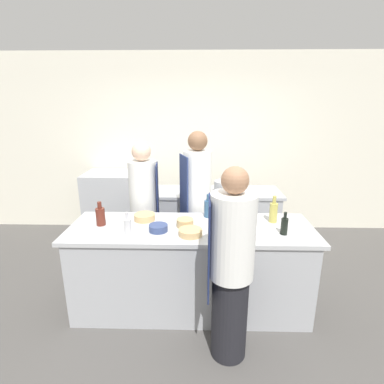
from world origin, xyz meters
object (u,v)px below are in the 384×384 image
at_px(bowl_mixing_large, 145,217).
at_px(bottle_olive_oil, 284,226).
at_px(chef_at_prep_near, 231,268).
at_px(bottle_sauce, 128,227).
at_px(bottle_vinegar, 208,208).
at_px(bowl_prep_small, 185,223).
at_px(bottle_wine, 273,212).
at_px(chef_at_stove, 144,209).
at_px(chef_at_pass_far, 197,205).
at_px(bottle_cooking_oil, 100,216).
at_px(stockpot, 225,187).
at_px(oven_range, 117,204).
at_px(bowl_ceramic_blue, 158,228).
at_px(bowl_wooden_salad, 191,232).

bearing_deg(bowl_mixing_large, bottle_olive_oil, -13.18).
xyz_separation_m(chef_at_prep_near, bottle_sauce, (-0.89, 0.38, 0.17)).
relative_size(bottle_olive_oil, bottle_vinegar, 0.86).
distance_m(chef_at_prep_near, bottle_vinegar, 0.93).
bearing_deg(bowl_prep_small, bottle_sauce, -153.57).
relative_size(bottle_wine, bowl_prep_small, 1.66).
height_order(chef_at_stove, chef_at_pass_far, chef_at_pass_far).
distance_m(chef_at_pass_far, bottle_wine, 0.93).
distance_m(chef_at_stove, bottle_cooking_oil, 0.75).
relative_size(bowl_mixing_large, stockpot, 0.77).
bearing_deg(oven_range, bowl_prep_small, -56.12).
bearing_deg(bowl_prep_small, oven_range, 123.88).
bearing_deg(bowl_mixing_large, bottle_cooking_oil, -160.89).
relative_size(bottle_wine, bowl_ceramic_blue, 1.53).
height_order(bowl_mixing_large, stockpot, stockpot).
bearing_deg(chef_at_pass_far, bottle_sauce, 125.83).
relative_size(oven_range, chef_at_stove, 0.63).
height_order(chef_at_prep_near, chef_at_pass_far, chef_at_pass_far).
xyz_separation_m(bottle_wine, bowl_ceramic_blue, (-1.13, -0.26, -0.08)).
relative_size(bottle_olive_oil, bowl_ceramic_blue, 1.20).
height_order(bowl_mixing_large, bowl_wooden_salad, bowl_mixing_large).
bearing_deg(bottle_wine, bottle_cooking_oil, -175.87).
height_order(chef_at_stove, bottle_sauce, chef_at_stove).
bearing_deg(bowl_prep_small, bowl_ceramic_blue, -155.05).
bearing_deg(bowl_wooden_salad, bottle_sauce, -174.90).
distance_m(oven_range, bottle_sauce, 2.15).
relative_size(bottle_vinegar, bottle_sauce, 1.06).
xyz_separation_m(chef_at_stove, bottle_olive_oil, (1.44, -0.84, 0.15)).
relative_size(chef_at_prep_near, chef_at_stove, 1.00).
bearing_deg(chef_at_stove, bottle_cooking_oil, -29.84).
bearing_deg(bottle_wine, bowl_wooden_salad, -157.57).
height_order(chef_at_stove, bottle_vinegar, chef_at_stove).
bearing_deg(bowl_wooden_salad, bowl_ceramic_blue, 164.48).
relative_size(oven_range, bottle_vinegar, 4.12).
relative_size(oven_range, bowl_ceramic_blue, 5.73).
xyz_separation_m(chef_at_prep_near, chef_at_stove, (-0.91, 1.31, 0.01)).
height_order(chef_at_prep_near, bowl_ceramic_blue, chef_at_prep_near).
bearing_deg(chef_at_stove, bowl_wooden_salad, 28.57).
bearing_deg(chef_at_pass_far, chef_at_stove, 67.05).
bearing_deg(bottle_vinegar, bowl_mixing_large, -170.59).
distance_m(chef_at_prep_near, bowl_ceramic_blue, 0.83).
bearing_deg(bottle_wine, oven_range, 142.10).
distance_m(oven_range, bottle_cooking_oil, 1.82).
distance_m(bottle_wine, bottle_cooking_oil, 1.72).
height_order(oven_range, bowl_mixing_large, oven_range).
height_order(bottle_olive_oil, bowl_ceramic_blue, bottle_olive_oil).
distance_m(bottle_sauce, bowl_wooden_salad, 0.57).
height_order(bottle_wine, bowl_wooden_salad, bottle_wine).
bearing_deg(chef_at_pass_far, bowl_prep_small, 150.50).
bearing_deg(bowl_mixing_large, bowl_prep_small, -20.39).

